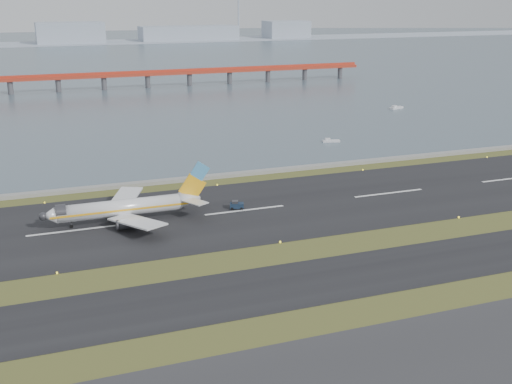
% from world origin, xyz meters
% --- Properties ---
extents(ground, '(1000.00, 1000.00, 0.00)m').
position_xyz_m(ground, '(0.00, 0.00, 0.00)').
color(ground, '#2E4117').
rests_on(ground, ground).
extents(taxiway_strip, '(1000.00, 18.00, 0.10)m').
position_xyz_m(taxiway_strip, '(0.00, -12.00, 0.05)').
color(taxiway_strip, black).
rests_on(taxiway_strip, ground).
extents(runway_strip, '(1000.00, 45.00, 0.10)m').
position_xyz_m(runway_strip, '(0.00, 30.00, 0.05)').
color(runway_strip, black).
rests_on(runway_strip, ground).
extents(seawall, '(1000.00, 2.50, 1.00)m').
position_xyz_m(seawall, '(0.00, 60.00, 0.50)').
color(seawall, gray).
rests_on(seawall, ground).
extents(bay_water, '(1400.00, 800.00, 1.30)m').
position_xyz_m(bay_water, '(0.00, 460.00, 0.00)').
color(bay_water, '#435461').
rests_on(bay_water, ground).
extents(red_pier, '(260.00, 5.00, 10.20)m').
position_xyz_m(red_pier, '(20.00, 250.00, 7.28)').
color(red_pier, '#B0321E').
rests_on(red_pier, ground).
extents(far_shoreline, '(1400.00, 80.00, 60.50)m').
position_xyz_m(far_shoreline, '(13.62, 620.00, 6.07)').
color(far_shoreline, '#9AA6B7').
rests_on(far_shoreline, ground).
extents(airliner, '(38.52, 32.89, 12.80)m').
position_xyz_m(airliner, '(-27.78, 31.89, 3.46)').
color(airliner, white).
rests_on(airliner, ground).
extents(pushback_tug, '(3.74, 2.85, 2.12)m').
position_xyz_m(pushback_tug, '(-1.47, 31.74, 1.03)').
color(pushback_tug, '#132236').
rests_on(pushback_tug, ground).
extents(workboat_near, '(6.32, 3.34, 1.47)m').
position_xyz_m(workboat_near, '(53.39, 90.34, 0.46)').
color(workboat_near, silver).
rests_on(workboat_near, ground).
extents(workboat_far, '(7.61, 4.40, 1.76)m').
position_xyz_m(workboat_far, '(112.49, 141.85, 0.56)').
color(workboat_far, silver).
rests_on(workboat_far, ground).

